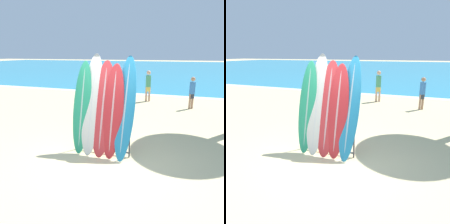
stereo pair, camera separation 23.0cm
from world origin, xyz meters
The scene contains 10 objects.
ground_plane centered at (0.00, 0.00, 0.00)m, with size 160.00×160.00×0.00m, color beige.
ocean_water centered at (0.00, 38.41, 0.00)m, with size 120.00×60.00×0.01m.
surfboard_rack centered at (-0.24, 0.31, 0.49)m, with size 1.53×0.04×0.91m.
surfboard_slot_0 centered at (-0.82, 0.36, 1.20)m, with size 0.50×0.68×2.40m.
surfboard_slot_1 centered at (-0.54, 0.40, 1.30)m, with size 0.56×0.83×2.59m.
surfboard_slot_2 centered at (-0.22, 0.38, 1.21)m, with size 0.59×0.78×2.42m.
surfboard_slot_3 centered at (0.05, 0.35, 1.18)m, with size 0.55×0.72×2.35m.
surfboard_slot_4 centered at (0.35, 0.41, 1.27)m, with size 0.50×0.93×2.54m.
person_near_water centered at (-0.26, 7.20, 0.92)m, with size 0.29×0.24×1.69m.
person_mid_beach centered at (1.99, 6.21, 0.83)m, with size 0.26×0.25×1.52m.
Camera 1 is at (1.77, -4.66, 2.59)m, focal length 35.00 mm.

